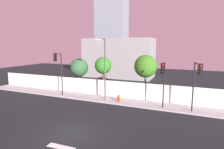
% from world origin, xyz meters
% --- Properties ---
extents(ground_plane, '(80.00, 80.00, 0.00)m').
position_xyz_m(ground_plane, '(0.00, 0.00, 0.00)').
color(ground_plane, black).
extents(sidewalk, '(36.00, 2.40, 0.15)m').
position_xyz_m(sidewalk, '(0.00, 8.20, 0.07)').
color(sidewalk, '#ABABAB').
rests_on(sidewalk, ground).
extents(perimeter_wall, '(36.00, 0.18, 1.80)m').
position_xyz_m(perimeter_wall, '(0.00, 9.49, 1.05)').
color(perimeter_wall, silver).
rests_on(perimeter_wall, sidewalk).
extents(traffic_light_left, '(0.61, 1.69, 4.41)m').
position_xyz_m(traffic_light_left, '(7.80, 6.75, 3.40)').
color(traffic_light_left, black).
rests_on(traffic_light_left, sidewalk).
extents(traffic_light_center, '(0.41, 1.07, 5.00)m').
position_xyz_m(traffic_light_center, '(-6.60, 7.12, 3.76)').
color(traffic_light_center, black).
rests_on(traffic_light_center, sidewalk).
extents(traffic_light_right, '(0.34, 1.44, 4.33)m').
position_xyz_m(traffic_light_right, '(5.09, 6.89, 3.32)').
color(traffic_light_right, black).
rests_on(traffic_light_right, sidewalk).
extents(street_lamp_curbside, '(0.61, 1.84, 6.52)m').
position_xyz_m(street_lamp_curbside, '(-1.00, 7.51, 4.01)').
color(street_lamp_curbside, '#4C4C51').
rests_on(street_lamp_curbside, sidewalk).
extents(fire_hydrant, '(0.44, 0.26, 0.76)m').
position_xyz_m(fire_hydrant, '(0.59, 7.62, 0.56)').
color(fire_hydrant, red).
rests_on(fire_hydrant, sidewalk).
extents(roadside_tree_leftmost, '(2.41, 2.41, 4.28)m').
position_xyz_m(roadside_tree_leftmost, '(-6.36, 11.04, 3.06)').
color(roadside_tree_leftmost, brown).
rests_on(roadside_tree_leftmost, ground).
extents(roadside_tree_midleft, '(2.12, 2.12, 4.56)m').
position_xyz_m(roadside_tree_midleft, '(-2.81, 11.04, 3.48)').
color(roadside_tree_midleft, brown).
rests_on(roadside_tree_midleft, ground).
extents(roadside_tree_midright, '(2.61, 2.61, 4.93)m').
position_xyz_m(roadside_tree_midright, '(2.59, 11.04, 3.62)').
color(roadside_tree_midright, brown).
rests_on(roadside_tree_midright, ground).
extents(low_building_distant, '(13.06, 6.00, 7.35)m').
position_xyz_m(low_building_distant, '(-5.39, 23.49, 3.67)').
color(low_building_distant, '#969696').
rests_on(low_building_distant, ground).
extents(tower_on_skyline, '(7.71, 5.00, 33.48)m').
position_xyz_m(tower_on_skyline, '(-11.98, 35.49, 16.74)').
color(tower_on_skyline, gray).
rests_on(tower_on_skyline, ground).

